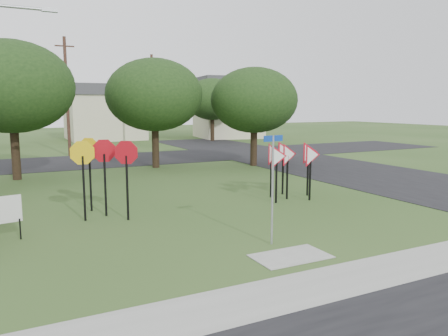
% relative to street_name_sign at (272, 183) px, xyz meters
% --- Properties ---
extents(ground, '(140.00, 140.00, 0.00)m').
position_rel_street_name_sign_xyz_m(ground, '(-0.13, 1.29, -1.77)').
color(ground, '#2B491B').
extents(sidewalk, '(30.00, 1.60, 0.02)m').
position_rel_street_name_sign_xyz_m(sidewalk, '(-0.13, -2.91, -1.76)').
color(sidewalk, gray).
rests_on(sidewalk, ground).
extents(planting_strip, '(30.00, 0.80, 0.02)m').
position_rel_street_name_sign_xyz_m(planting_strip, '(-0.13, -4.11, -1.77)').
color(planting_strip, '#2B491B').
rests_on(planting_strip, ground).
extents(street_right, '(8.00, 50.00, 0.02)m').
position_rel_street_name_sign_xyz_m(street_right, '(11.87, 11.29, -1.76)').
color(street_right, black).
rests_on(street_right, ground).
extents(street_far, '(60.00, 8.00, 0.02)m').
position_rel_street_name_sign_xyz_m(street_far, '(-0.13, 21.29, -1.76)').
color(street_far, black).
rests_on(street_far, ground).
extents(curb_pad, '(2.00, 1.20, 0.02)m').
position_rel_street_name_sign_xyz_m(curb_pad, '(-0.13, -1.11, -1.76)').
color(curb_pad, gray).
rests_on(curb_pad, ground).
extents(street_name_sign, '(0.64, 0.07, 3.10)m').
position_rel_street_name_sign_xyz_m(street_name_sign, '(0.00, 0.00, 0.00)').
color(street_name_sign, '#999DA2').
rests_on(street_name_sign, ground).
extents(stop_sign_cluster, '(2.14, 2.42, 2.77)m').
position_rel_street_name_sign_xyz_m(stop_sign_cluster, '(-3.67, 5.31, 0.25)').
color(stop_sign_cluster, black).
rests_on(stop_sign_cluster, ground).
extents(yield_sign_cluster, '(3.10, 1.67, 2.42)m').
position_rel_street_name_sign_xyz_m(yield_sign_cluster, '(4.06, 4.90, 0.00)').
color(yield_sign_cluster, black).
rests_on(yield_sign_cluster, ground).
extents(info_board, '(1.06, 0.23, 1.33)m').
position_rel_street_name_sign_xyz_m(info_board, '(-6.82, 3.74, -0.88)').
color(info_board, black).
rests_on(info_board, ground).
extents(far_pole_a, '(1.40, 0.24, 9.00)m').
position_rel_street_name_sign_xyz_m(far_pole_a, '(-2.13, 25.29, 2.83)').
color(far_pole_a, '#4B2F22').
rests_on(far_pole_a, ground).
extents(far_pole_b, '(1.40, 0.24, 8.50)m').
position_rel_street_name_sign_xyz_m(far_pole_b, '(5.87, 29.29, 2.57)').
color(far_pole_b, '#4B2F22').
rests_on(far_pole_b, ground).
extents(house_mid, '(8.40, 8.40, 6.20)m').
position_rel_street_name_sign_xyz_m(house_mid, '(3.87, 41.29, 1.37)').
color(house_mid, beige).
rests_on(house_mid, ground).
extents(house_right, '(8.30, 8.30, 7.20)m').
position_rel_street_name_sign_xyz_m(house_right, '(17.87, 37.29, 1.88)').
color(house_right, beige).
rests_on(house_right, ground).
extents(tree_near_left, '(6.40, 6.40, 7.27)m').
position_rel_street_name_sign_xyz_m(tree_near_left, '(-6.13, 15.29, 3.08)').
color(tree_near_left, '#2E2114').
rests_on(tree_near_left, ground).
extents(tree_near_mid, '(6.00, 6.00, 6.80)m').
position_rel_street_name_sign_xyz_m(tree_near_mid, '(1.87, 16.29, 2.77)').
color(tree_near_mid, '#2E2114').
rests_on(tree_near_mid, ground).
extents(tree_near_right, '(5.60, 5.60, 6.33)m').
position_rel_street_name_sign_xyz_m(tree_near_right, '(7.87, 14.29, 2.45)').
color(tree_near_right, '#2E2114').
rests_on(tree_near_right, ground).
extents(tree_far_right, '(6.00, 6.00, 6.80)m').
position_rel_street_name_sign_xyz_m(tree_far_right, '(13.87, 33.29, 2.77)').
color(tree_far_right, '#2E2114').
rests_on(tree_far_right, ground).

